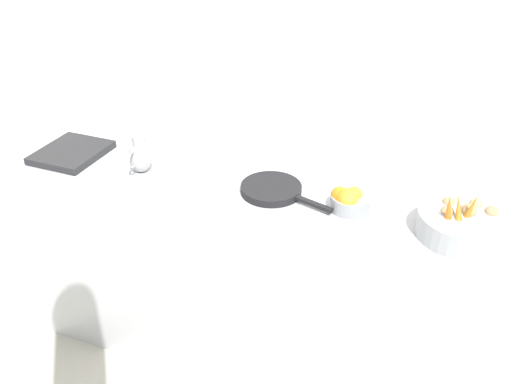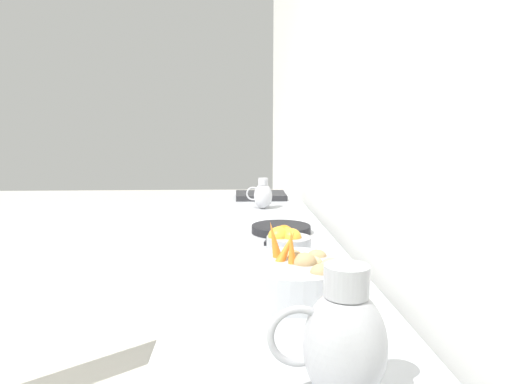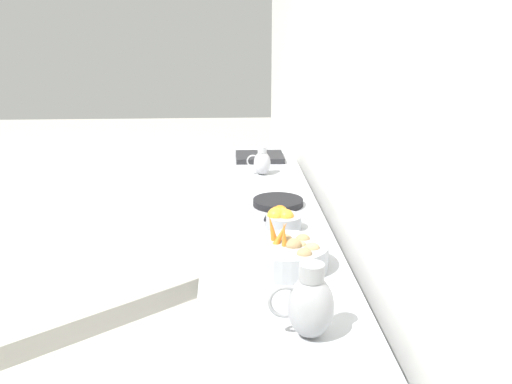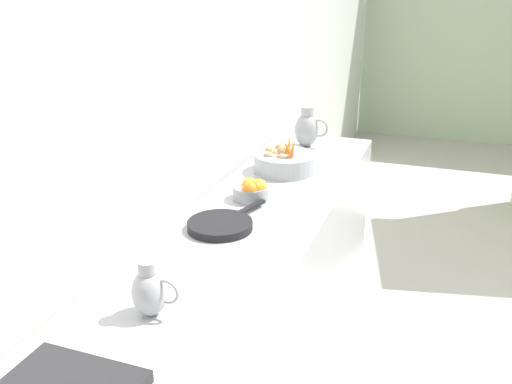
# 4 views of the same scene
# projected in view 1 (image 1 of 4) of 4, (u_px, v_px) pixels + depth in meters

# --- Properties ---
(tile_wall_left) EXTENTS (0.10, 9.44, 3.00)m
(tile_wall_left) POSITION_uv_depth(u_px,v_px,m) (437.00, 56.00, 2.26)
(tile_wall_left) COLOR white
(tile_wall_left) RESTS_ON ground_plane
(prep_counter) EXTENTS (0.62, 3.09, 0.90)m
(prep_counter) POSITION_uv_depth(u_px,v_px,m) (281.00, 286.00, 2.62)
(prep_counter) COLOR #ADAFB5
(prep_counter) RESTS_ON ground_plane
(vegetable_colander) EXTENTS (0.34, 0.34, 0.21)m
(vegetable_colander) POSITION_uv_depth(u_px,v_px,m) (461.00, 224.00, 2.17)
(vegetable_colander) COLOR #9EA0A5
(vegetable_colander) RESTS_ON prep_counter
(orange_bowl) EXTENTS (0.17, 0.17, 0.11)m
(orange_bowl) POSITION_uv_depth(u_px,v_px,m) (348.00, 200.00, 2.34)
(orange_bowl) COLOR gray
(orange_bowl) RESTS_ON prep_counter
(metal_pitcher_short) EXTENTS (0.16, 0.11, 0.18)m
(metal_pitcher_short) POSITION_uv_depth(u_px,v_px,m) (140.00, 156.00, 2.61)
(metal_pitcher_short) COLOR #A3A3A8
(metal_pitcher_short) RESTS_ON prep_counter
(counter_sink_basin) EXTENTS (0.34, 0.30, 0.04)m
(counter_sink_basin) POSITION_uv_depth(u_px,v_px,m) (72.00, 153.00, 2.79)
(counter_sink_basin) COLOR #232326
(counter_sink_basin) RESTS_ON prep_counter
(skillet_on_counter) EXTENTS (0.27, 0.44, 0.03)m
(skillet_on_counter) POSITION_uv_depth(u_px,v_px,m) (272.00, 189.00, 2.47)
(skillet_on_counter) COLOR black
(skillet_on_counter) RESTS_ON prep_counter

